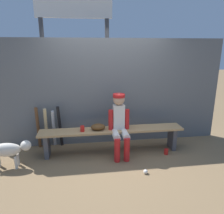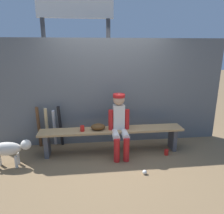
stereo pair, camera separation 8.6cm
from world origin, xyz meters
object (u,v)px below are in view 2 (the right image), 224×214
Objects in this scene: baseball_glove at (98,127)px; bat_aluminum_silver at (54,128)px; bat_wood_dark at (39,127)px; cup_on_bench at (82,128)px; player_seated at (120,123)px; dog at (10,149)px; bat_wood_natural at (47,128)px; dugout_bench at (112,134)px; scoreboard at (78,17)px; cup_on_ground at (166,152)px; bat_aluminum_black at (60,126)px; baseball at (145,172)px.

baseball_glove is 0.34× the size of bat_aluminum_silver.
bat_wood_dark is 1.02m from cup_on_bench.
dog is (-1.97, -0.21, -0.32)m from player_seated.
bat_wood_natural reaches higher than dog.
dugout_bench is 0.72× the size of scoreboard.
bat_wood_dark is at bearing 165.55° from cup_on_ground.
bat_aluminum_black is (-0.77, 0.39, -0.10)m from baseball_glove.
cup_on_ground is 2.90m from dog.
bat_aluminum_silver is 0.98× the size of dog.
bat_aluminum_black reaches higher than bat_wood_dark.
cup_on_bench is at bearing -37.71° from bat_aluminum_silver.
bat_wood_natural is 0.97× the size of bat_wood_dark.
player_seated is at bearing 5.94° from dog.
baseball is (1.77, -1.24, -0.39)m from bat_wood_natural.
bat_aluminum_silver is 2.55m from scoreboard.
bat_aluminum_silver is (-0.13, 0.02, -0.04)m from bat_aluminum_black.
bat_aluminum_black is at bearing 163.07° from cup_on_ground.
bat_aluminum_silver is at bearing 169.47° from bat_aluminum_black.
scoreboard is (0.70, 0.97, 2.28)m from bat_wood_natural.
bat_aluminum_black is 0.44m from bat_wood_dark.
cup_on_bench reaches higher than dog.
baseball_glove is at bearing -24.91° from bat_aluminum_silver.
bat_wood_dark is at bearing 162.02° from player_seated.
scoreboard reaches higher than cup_on_ground.
baseball_glove is 1.43m from cup_on_ground.
bat_wood_dark is (-1.62, 0.52, -0.22)m from player_seated.
bat_wood_natural is (-1.32, 0.40, 0.04)m from dugout_bench.
bat_aluminum_silver is 2.34m from cup_on_ground.
cup_on_bench is 0.03× the size of scoreboard.
cup_on_bench is at bearing -171.92° from baseball_glove.
player_seated is at bearing -41.31° from dugout_bench.
baseball is at bearing -35.12° from bat_wood_natural.
bat_wood_dark is at bearing -178.65° from bat_aluminum_silver.
cup_on_ground is 1.71m from cup_on_bench.
bat_aluminum_silver is at bearing 47.71° from dog.
baseball_glove is at bearing -75.96° from scoreboard.
cup_on_bench reaches higher than dugout_bench.
bat_aluminum_black is at bearing -1.48° from bat_wood_natural.
player_seated reaches higher than dog.
dugout_bench is 1.02m from baseball.
dog is at bearing -116.02° from bat_wood_dark.
baseball_glove is at bearing 180.00° from dugout_bench.
bat_aluminum_black is 8.26× the size of cup_on_ground.
cup_on_ground is (0.60, 0.60, 0.02)m from baseball.
bat_wood_dark reaches higher than dog.
bat_wood_natural is at bearing -3.29° from bat_wood_dark.
bat_wood_dark reaches higher than baseball_glove.
player_seated is at bearing -23.41° from bat_aluminum_black.
bat_aluminum_black is 0.64m from cup_on_bench.
bat_aluminum_silver is at bearing 157.78° from player_seated.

